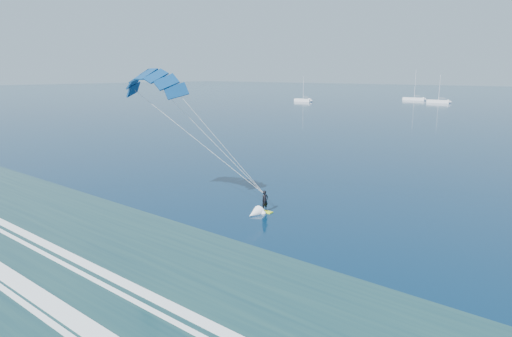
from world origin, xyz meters
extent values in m
cube|color=#1E423F|center=(0.00, 8.00, 0.01)|extent=(600.00, 22.00, 0.03)
cube|color=white|center=(0.00, 5.50, 0.04)|extent=(600.00, 1.10, 0.07)
cube|color=white|center=(0.00, 9.50, 0.04)|extent=(600.00, 0.70, 0.07)
cube|color=#C8EE1C|center=(-2.88, 25.96, 0.04)|extent=(1.52, 0.49, 0.09)
imported|color=black|center=(-2.88, 25.96, 1.03)|extent=(0.59, 0.77, 1.88)
cone|color=white|center=(-3.03, 24.66, 0.08)|extent=(1.31, 1.74, 1.10)
cube|color=silver|center=(-88.50, 158.42, 0.60)|extent=(7.76, 2.40, 1.20)
cylinder|color=silver|center=(-88.50, 158.42, 5.94)|extent=(0.18, 0.18, 9.48)
cylinder|color=silver|center=(-87.30, 158.42, 2.00)|extent=(2.60, 0.12, 0.12)
cube|color=silver|center=(-55.82, 198.03, 0.60)|extent=(9.73, 2.40, 1.20)
cylinder|color=silver|center=(-55.82, 198.03, 7.21)|extent=(0.18, 0.18, 12.02)
cylinder|color=silver|center=(-54.62, 198.03, 2.00)|extent=(2.60, 0.12, 0.12)
cube|color=silver|center=(-41.44, 186.98, 0.60)|extent=(8.97, 2.40, 1.20)
cylinder|color=silver|center=(-41.44, 186.98, 6.25)|extent=(0.18, 0.18, 10.10)
cylinder|color=silver|center=(-40.24, 186.98, 2.00)|extent=(2.60, 0.12, 0.12)
camera|label=1|loc=(21.70, -4.67, 12.29)|focal=32.00mm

